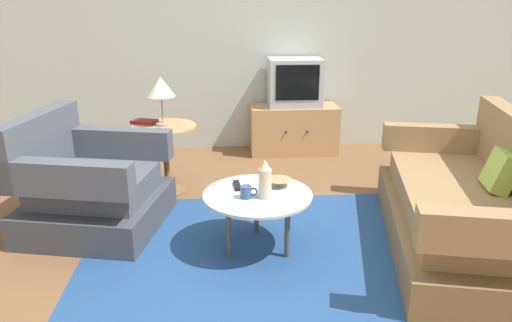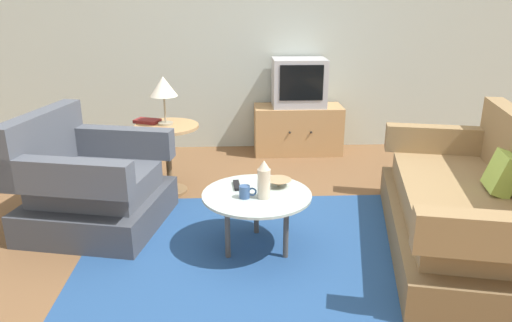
% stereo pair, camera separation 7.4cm
% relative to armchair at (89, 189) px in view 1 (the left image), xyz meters
% --- Properties ---
extents(ground_plane, '(16.00, 16.00, 0.00)m').
position_rel_armchair_xyz_m(ground_plane, '(1.28, -0.58, -0.30)').
color(ground_plane, brown).
extents(back_wall, '(9.00, 0.12, 2.70)m').
position_rel_armchair_xyz_m(back_wall, '(1.28, 2.00, 1.05)').
color(back_wall, '#B2BCB2').
rests_on(back_wall, ground).
extents(area_rug, '(2.36, 1.76, 0.00)m').
position_rel_armchair_xyz_m(area_rug, '(1.22, -0.43, -0.30)').
color(area_rug, navy).
rests_on(area_rug, ground).
extents(armchair, '(1.10, 1.11, 0.86)m').
position_rel_armchair_xyz_m(armchair, '(0.00, 0.00, 0.00)').
color(armchair, '#3E424B').
rests_on(armchair, ground).
extents(couch, '(1.27, 2.00, 0.89)m').
position_rel_armchair_xyz_m(couch, '(2.66, -0.50, -0.01)').
color(couch, brown).
rests_on(couch, ground).
extents(coffee_table, '(0.73, 0.73, 0.41)m').
position_rel_armchair_xyz_m(coffee_table, '(1.22, -0.43, 0.07)').
color(coffee_table, '#B2C6C1').
rests_on(coffee_table, ground).
extents(side_table, '(0.54, 0.54, 0.61)m').
position_rel_armchair_xyz_m(side_table, '(0.51, 0.61, 0.15)').
color(side_table, tan).
rests_on(side_table, ground).
extents(tv_stand, '(0.95, 0.43, 0.52)m').
position_rel_armchair_xyz_m(tv_stand, '(1.78, 1.69, -0.04)').
color(tv_stand, tan).
rests_on(tv_stand, ground).
extents(television, '(0.56, 0.40, 0.51)m').
position_rel_armchair_xyz_m(television, '(1.78, 1.70, 0.48)').
color(television, '#B7B7BC').
rests_on(television, tv_stand).
extents(table_lamp, '(0.23, 0.23, 0.41)m').
position_rel_armchair_xyz_m(table_lamp, '(0.50, 0.62, 0.63)').
color(table_lamp, '#9E937A').
rests_on(table_lamp, side_table).
extents(vase, '(0.08, 0.08, 0.26)m').
position_rel_armchair_xyz_m(vase, '(1.27, -0.50, 0.23)').
color(vase, beige).
rests_on(vase, coffee_table).
extents(mug, '(0.11, 0.07, 0.08)m').
position_rel_armchair_xyz_m(mug, '(1.15, -0.50, 0.15)').
color(mug, '#335184').
rests_on(mug, coffee_table).
extents(bowl, '(0.18, 0.18, 0.05)m').
position_rel_armchair_xyz_m(bowl, '(1.38, -0.31, 0.13)').
color(bowl, tan).
rests_on(bowl, coffee_table).
extents(tv_remote_dark, '(0.05, 0.17, 0.02)m').
position_rel_armchair_xyz_m(tv_remote_dark, '(1.09, -0.30, 0.12)').
color(tv_remote_dark, black).
rests_on(tv_remote_dark, coffee_table).
extents(book, '(0.24, 0.20, 0.03)m').
position_rel_armchair_xyz_m(book, '(0.33, 0.70, 0.33)').
color(book, maroon).
rests_on(book, side_table).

